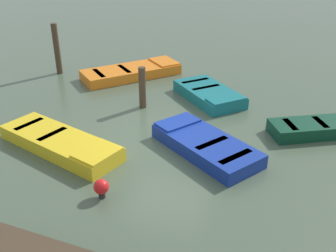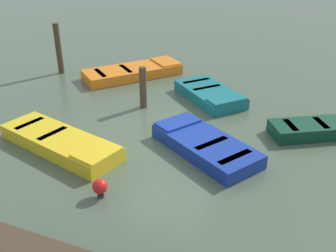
% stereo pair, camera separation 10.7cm
% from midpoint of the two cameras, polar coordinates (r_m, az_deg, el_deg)
% --- Properties ---
extents(ground_plane, '(80.00, 80.00, 0.00)m').
position_cam_midpoint_polar(ground_plane, '(11.60, -0.26, -1.54)').
color(ground_plane, '#475642').
extents(rowboat_teal, '(2.99, 3.10, 0.46)m').
position_cam_midpoint_polar(rowboat_teal, '(14.17, 5.92, 4.78)').
color(rowboat_teal, '#14666B').
rests_on(rowboat_teal, ground_plane).
extents(rowboat_dark_green, '(3.64, 2.37, 0.46)m').
position_cam_midpoint_polar(rowboat_dark_green, '(12.67, 22.54, -0.08)').
color(rowboat_dark_green, '#0C3823').
rests_on(rowboat_dark_green, ground_plane).
extents(rowboat_yellow, '(4.09, 2.56, 0.46)m').
position_cam_midpoint_polar(rowboat_yellow, '(11.26, -15.97, -2.40)').
color(rowboat_yellow, gold).
rests_on(rowboat_yellow, ground_plane).
extents(rowboat_orange, '(3.99, 3.91, 0.46)m').
position_cam_midpoint_polar(rowboat_orange, '(16.52, -5.57, 8.07)').
color(rowboat_orange, orange).
rests_on(rowboat_orange, ground_plane).
extents(rowboat_blue, '(3.42, 3.11, 0.46)m').
position_cam_midpoint_polar(rowboat_blue, '(10.78, 5.24, -2.75)').
color(rowboat_blue, navy).
rests_on(rowboat_blue, ground_plane).
extents(mooring_piling_mid_right, '(0.25, 0.25, 2.15)m').
position_cam_midpoint_polar(mooring_piling_mid_right, '(17.26, -16.39, 10.94)').
color(mooring_piling_mid_right, '#423323').
rests_on(mooring_piling_mid_right, ground_plane).
extents(mooring_piling_near_right, '(0.25, 0.25, 1.46)m').
position_cam_midpoint_polar(mooring_piling_near_right, '(13.29, -4.07, 5.71)').
color(mooring_piling_near_right, '#423323').
rests_on(mooring_piling_near_right, ground_plane).
extents(marker_buoy, '(0.36, 0.36, 0.48)m').
position_cam_midpoint_polar(marker_buoy, '(9.07, -10.24, -8.97)').
color(marker_buoy, '#262626').
rests_on(marker_buoy, ground_plane).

